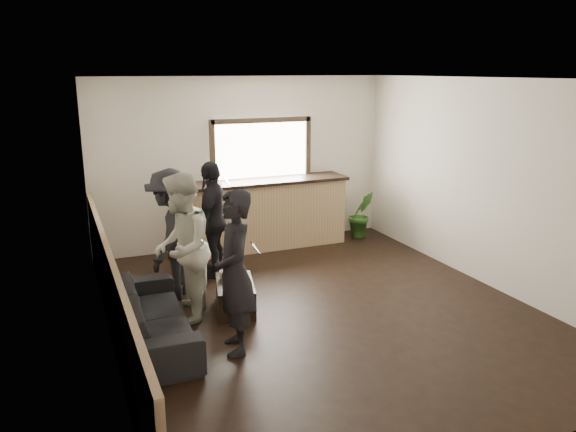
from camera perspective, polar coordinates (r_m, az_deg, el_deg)
name	(u,v)px	position (r m, az deg, el deg)	size (l,w,h in m)	color
ground	(321,309)	(7.10, 3.39, -9.45)	(5.00, 6.00, 0.01)	black
room_shell	(265,200)	(6.36, -2.40, 1.65)	(5.01, 6.01, 2.80)	silver
bar_counter	(267,209)	(9.36, -2.13, 0.69)	(2.70, 0.68, 2.13)	tan
sofa	(151,316)	(6.40, -13.76, -9.81)	(2.00, 0.78, 0.58)	black
coffee_table	(235,296)	(7.06, -5.39, -8.08)	(0.45, 0.80, 0.36)	black
cup_a	(224,275)	(7.11, -6.52, -5.93)	(0.13, 0.13, 0.10)	silver
cup_b	(243,283)	(6.86, -4.63, -6.76)	(0.09, 0.09, 0.09)	silver
potted_plant	(361,214)	(10.03, 7.44, 0.18)	(0.45, 0.37, 0.83)	#2D6623
person_a	(235,273)	(5.83, -5.43, -5.75)	(0.52, 0.68, 1.74)	black
person_b	(181,248)	(6.62, -10.78, -3.24)	(0.94, 1.05, 1.78)	beige
person_c	(171,235)	(7.33, -11.79, -1.88)	(1.08, 1.27, 1.70)	black
person_d	(213,219)	(8.04, -7.65, -0.34)	(0.84, 1.05, 1.67)	black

